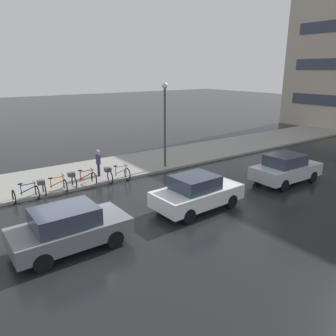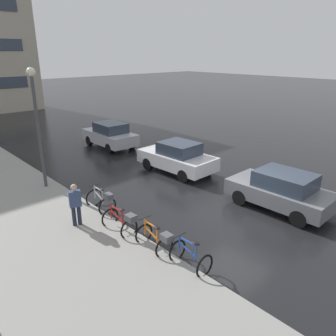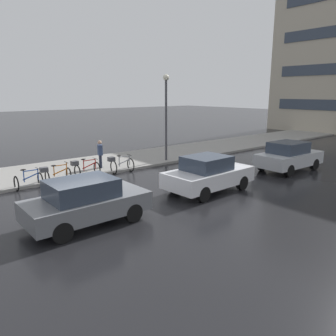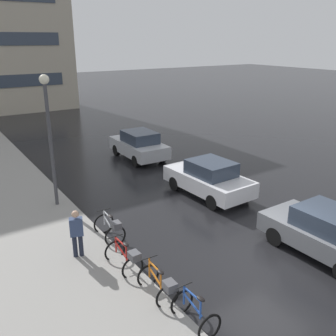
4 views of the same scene
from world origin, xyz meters
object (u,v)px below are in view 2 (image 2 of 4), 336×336
Objects in this scene: car_white at (177,157)px; pedestrian at (75,204)px; car_grey at (281,190)px; car_silver at (110,135)px; bicycle_nearest at (190,257)px; bicycle_farthest at (102,200)px; streetlamp at (37,115)px; bicycle_second at (157,239)px; bicycle_third at (122,221)px.

car_white is 6.90m from pedestrian.
car_silver is at bearing 89.77° from car_grey.
bicycle_nearest is 0.28× the size of car_grey.
pedestrian is at bearing 106.52° from bicycle_nearest.
car_silver reaches higher than bicycle_farthest.
bicycle_nearest is at bearing -85.95° from streetlamp.
bicycle_second is 0.26× the size of streetlamp.
bicycle_third is at bearing -102.07° from bicycle_farthest.
bicycle_third is 6.35m from car_grey.
streetlamp is (-0.43, 7.23, 2.93)m from bicycle_second.
bicycle_second is at bearing -139.29° from car_white.
bicycle_nearest is 1.29m from bicycle_second.
car_grey is at bearing 2.54° from bicycle_nearest.
pedestrian is at bearing -165.20° from car_white.
car_silver is 0.77× the size of streetlamp.
bicycle_second is at bearing -116.84° from car_silver.
bicycle_nearest is 0.28× the size of car_silver.
bicycle_nearest is 4.77m from bicycle_farthest.
bicycle_third is at bearing -87.36° from streetlamp.
bicycle_third is 1.92m from bicycle_farthest.
car_white reaches higher than bicycle_third.
bicycle_nearest is 9.05m from streetlamp.
car_white is 6.35m from car_silver.
bicycle_nearest is 0.67× the size of pedestrian.
bicycle_second is 3.50m from bicycle_farthest.
car_grey is 0.96× the size of car_white.
car_white is at bearing -90.67° from car_silver.
streetlamp is at bearing 92.64° from bicycle_third.
car_grey is 2.39× the size of pedestrian.
bicycle_nearest is at bearing -113.76° from car_silver.
pedestrian is at bearing 123.44° from bicycle_third.
pedestrian is (-0.93, 1.41, 0.45)m from bicycle_third.
car_silver is at bearing 50.29° from pedestrian.
streetlamp is at bearing 93.39° from bicycle_second.
bicycle_nearest is at bearing -82.18° from bicycle_second.
bicycle_farthest is at bearing 86.19° from bicycle_second.
car_white reaches higher than bicycle_nearest.
car_white is at bearing 48.35° from bicycle_nearest.
car_white is (5.73, 3.17, 0.29)m from bicycle_third.
car_silver is 7.67m from streetlamp.
bicycle_nearest is 0.27× the size of car_white.
bicycle_nearest is 0.81× the size of bicycle_farthest.
streetlamp reaches higher than bicycle_third.
streetlamp is at bearing 80.91° from pedestrian.
streetlamp is (-0.66, 3.74, 2.90)m from bicycle_farthest.
streetlamp is at bearing 157.80° from car_white.
bicycle_farthest reaches higher than bicycle_nearest.
bicycle_second is at bearing -70.02° from pedestrian.
bicycle_farthest is (0.06, 4.77, 0.12)m from bicycle_nearest.
bicycle_second is at bearing -86.61° from streetlamp.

